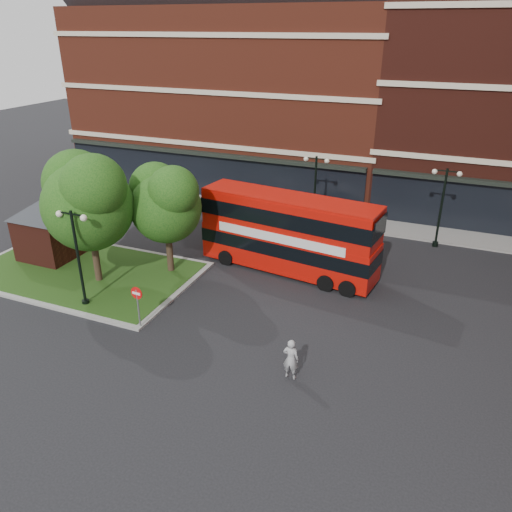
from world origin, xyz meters
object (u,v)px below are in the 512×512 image
at_px(woman, 291,359).
at_px(car_silver, 237,207).
at_px(car_white, 333,212).
at_px(bus, 288,229).

relative_size(woman, car_silver, 0.38).
height_order(woman, car_silver, woman).
height_order(car_silver, car_white, car_silver).
xyz_separation_m(bus, car_white, (0.53, 8.23, -1.73)).
xyz_separation_m(car_silver, car_white, (6.75, 1.50, -0.00)).
distance_m(bus, woman, 9.68).
distance_m(bus, car_white, 8.43).
xyz_separation_m(bus, woman, (3.25, -8.97, -1.64)).
xyz_separation_m(bus, car_silver, (-6.23, 6.73, -1.73)).
distance_m(woman, car_silver, 18.34).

